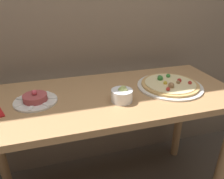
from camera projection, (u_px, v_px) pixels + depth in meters
The scene contains 4 objects.
dining_table at pixel (107, 113), 1.24m from camera, with size 1.45×0.61×0.79m.
pizza_plate at pixel (170, 85), 1.28m from camera, with size 0.38×0.38×0.05m.
tartare_plate at pixel (35, 99), 1.11m from camera, with size 0.22×0.22×0.07m.
small_bowl at pixel (122, 94), 1.11m from camera, with size 0.11×0.11×0.08m.
Camera 1 is at (-0.27, -0.73, 1.33)m, focal length 35.00 mm.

